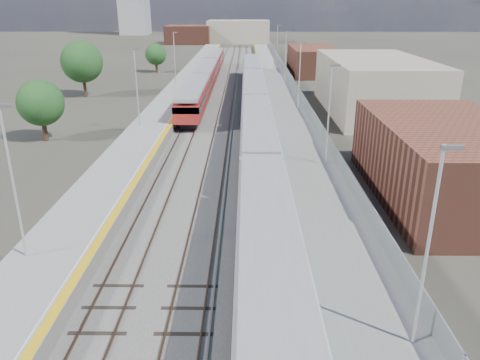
{
  "coord_description": "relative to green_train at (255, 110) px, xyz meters",
  "views": [
    {
      "loc": [
        0.47,
        -11.88,
        12.61
      ],
      "look_at": [
        0.15,
        15.41,
        2.2
      ],
      "focal_mm": 35.0,
      "sensor_mm": 36.0,
      "label": 1
    }
  ],
  "objects": [
    {
      "name": "tree_b",
      "position": [
        -23.74,
        18.47,
        2.64
      ],
      "size": [
        5.7,
        5.7,
        7.72
      ],
      "color": "#382619",
      "rests_on": "ground"
    },
    {
      "name": "tree_c",
      "position": [
        -17.99,
        42.98,
        1.14
      ],
      "size": [
        3.95,
        3.95,
        5.36
      ],
      "color": "#382619",
      "rests_on": "ground"
    },
    {
      "name": "tree_d",
      "position": [
        19.42,
        23.14,
        1.51
      ],
      "size": [
        4.38,
        4.38,
        5.94
      ],
      "color": "#382619",
      "rests_on": "ground"
    },
    {
      "name": "buildings",
      "position": [
        -19.62,
        102.93,
        8.48
      ],
      "size": [
        72.0,
        185.5,
        40.0
      ],
      "color": "brown",
      "rests_on": "ground"
    },
    {
      "name": "tracks",
      "position": [
        -3.15,
        18.51,
        -2.12
      ],
      "size": [
        8.96,
        160.0,
        0.17
      ],
      "color": "#4C3323",
      "rests_on": "ground"
    },
    {
      "name": "tree_a",
      "position": [
        -20.38,
        -4.01,
        1.48
      ],
      "size": [
        4.35,
        4.35,
        5.89
      ],
      "color": "#382619",
      "rests_on": "ground"
    },
    {
      "name": "ballast_bed",
      "position": [
        -3.75,
        16.83,
        -2.19
      ],
      "size": [
        10.5,
        155.0,
        0.06
      ],
      "primitive_type": "cube",
      "color": "#565451",
      "rests_on": "ground"
    },
    {
      "name": "green_train",
      "position": [
        0.0,
        0.0,
        0.0
      ],
      "size": [
        2.87,
        79.88,
        3.16
      ],
      "color": "black",
      "rests_on": "ground"
    },
    {
      "name": "platform_left",
      "position": [
        -10.55,
        16.82,
        -1.71
      ],
      "size": [
        4.3,
        155.0,
        8.52
      ],
      "color": "slate",
      "rests_on": "ground"
    },
    {
      "name": "platform_right",
      "position": [
        3.78,
        16.82,
        -1.69
      ],
      "size": [
        4.7,
        155.0,
        8.52
      ],
      "color": "slate",
      "rests_on": "ground"
    },
    {
      "name": "red_train",
      "position": [
        -7.0,
        26.27,
        -0.17
      ],
      "size": [
        2.75,
        55.78,
        3.47
      ],
      "color": "black",
      "rests_on": "ground"
    },
    {
      "name": "ground",
      "position": [
        -1.5,
        14.33,
        -2.22
      ],
      "size": [
        320.0,
        320.0,
        0.0
      ],
      "primitive_type": "plane",
      "color": "#47443A",
      "rests_on": "ground"
    }
  ]
}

